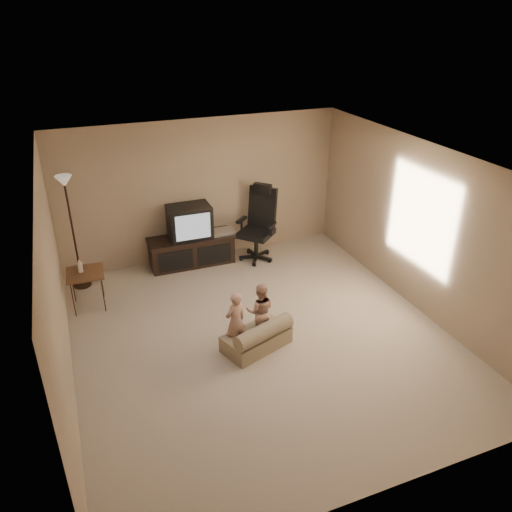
# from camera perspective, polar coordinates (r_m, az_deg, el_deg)

# --- Properties ---
(floor) EXTENTS (5.50, 5.50, 0.00)m
(floor) POSITION_cam_1_polar(r_m,az_deg,el_deg) (7.10, 0.51, -9.10)
(floor) COLOR #B8A692
(floor) RESTS_ON ground
(room_shell) EXTENTS (5.50, 5.50, 5.50)m
(room_shell) POSITION_cam_1_polar(r_m,az_deg,el_deg) (6.33, 0.56, 2.10)
(room_shell) COLOR white
(room_shell) RESTS_ON floor
(tv_stand) EXTENTS (1.54, 0.59, 1.09)m
(tv_stand) POSITION_cam_1_polar(r_m,az_deg,el_deg) (8.85, -7.42, 1.81)
(tv_stand) COLOR black
(tv_stand) RESTS_ON floor
(office_chair) EXTENTS (0.89, 0.89, 1.36)m
(office_chair) POSITION_cam_1_polar(r_m,az_deg,el_deg) (8.97, 0.26, 2.65)
(office_chair) COLOR black
(office_chair) RESTS_ON floor
(side_table) EXTENTS (0.57, 0.57, 0.81)m
(side_table) POSITION_cam_1_polar(r_m,az_deg,el_deg) (7.87, -19.00, -1.89)
(side_table) COLOR brown
(side_table) RESTS_ON floor
(floor_lamp) EXTENTS (0.29, 0.29, 1.88)m
(floor_lamp) POSITION_cam_1_polar(r_m,az_deg,el_deg) (8.20, -20.62, 5.18)
(floor_lamp) COLOR black
(floor_lamp) RESTS_ON floor
(child_sofa) EXTENTS (1.01, 0.77, 0.44)m
(child_sofa) POSITION_cam_1_polar(r_m,az_deg,el_deg) (6.77, 0.28, -9.28)
(child_sofa) COLOR #9E896B
(child_sofa) RESTS_ON floor
(toddler_left) EXTENTS (0.37, 0.31, 0.86)m
(toddler_left) POSITION_cam_1_polar(r_m,az_deg,el_deg) (6.64, -2.37, -7.46)
(toddler_left) COLOR #D79F86
(toddler_left) RESTS_ON floor
(toddler_right) EXTENTS (0.46, 0.35, 0.83)m
(toddler_right) POSITION_cam_1_polar(r_m,az_deg,el_deg) (6.86, 0.49, -6.31)
(toddler_right) COLOR #D79F86
(toddler_right) RESTS_ON floor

